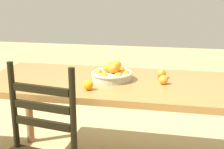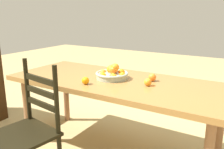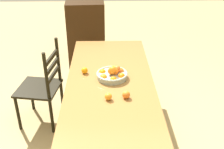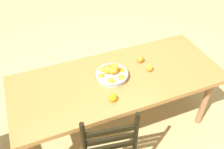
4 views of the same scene
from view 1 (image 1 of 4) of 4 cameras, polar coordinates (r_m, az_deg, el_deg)
dining_table at (r=2.25m, az=1.18°, el=-3.01°), size 2.05×0.85×0.75m
fruit_bowl at (r=2.24m, az=0.02°, el=0.27°), size 0.31×0.31×0.15m
orange_loose_0 at (r=2.16m, az=9.78°, el=-1.00°), size 0.07×0.07×0.07m
orange_loose_1 at (r=2.31m, az=9.41°, el=0.15°), size 0.07×0.07×0.07m
orange_loose_2 at (r=2.01m, az=-4.54°, el=-2.06°), size 0.07×0.07×0.07m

